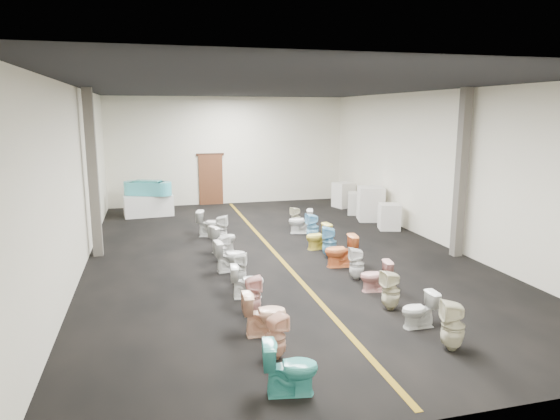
% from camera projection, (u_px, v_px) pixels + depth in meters
% --- Properties ---
extents(floor, '(16.00, 16.00, 0.00)m').
position_uv_depth(floor, '(275.00, 253.00, 13.94)').
color(floor, black).
rests_on(floor, ground).
extents(ceiling, '(16.00, 16.00, 0.00)m').
position_uv_depth(ceiling, '(275.00, 88.00, 13.07)').
color(ceiling, black).
rests_on(ceiling, ground).
extents(wall_back, '(10.00, 0.00, 10.00)m').
position_uv_depth(wall_back, '(229.00, 151.00, 21.10)').
color(wall_back, beige).
rests_on(wall_back, ground).
extents(wall_front, '(10.00, 0.00, 10.00)m').
position_uv_depth(wall_front, '(438.00, 251.00, 5.92)').
color(wall_front, beige).
rests_on(wall_front, ground).
extents(wall_left, '(0.00, 16.00, 16.00)m').
position_uv_depth(wall_left, '(78.00, 179.00, 12.27)').
color(wall_left, beige).
rests_on(wall_left, ground).
extents(wall_right, '(0.00, 16.00, 16.00)m').
position_uv_depth(wall_right, '(438.00, 168.00, 14.75)').
color(wall_right, beige).
rests_on(wall_right, ground).
extents(aisle_stripe, '(0.12, 15.60, 0.01)m').
position_uv_depth(aisle_stripe, '(275.00, 253.00, 13.94)').
color(aisle_stripe, '#7E5E12').
rests_on(aisle_stripe, floor).
extents(back_door, '(1.00, 0.10, 2.10)m').
position_uv_depth(back_door, '(211.00, 180.00, 21.08)').
color(back_door, '#562D19').
rests_on(back_door, floor).
extents(door_frame, '(1.15, 0.08, 0.10)m').
position_uv_depth(door_frame, '(210.00, 154.00, 20.88)').
color(door_frame, '#331C11').
rests_on(door_frame, back_door).
extents(column_left, '(0.25, 0.25, 4.50)m').
position_uv_depth(column_left, '(93.00, 174.00, 13.28)').
color(column_left, '#59544C').
rests_on(column_left, floor).
extents(column_right, '(0.25, 0.25, 4.50)m').
position_uv_depth(column_right, '(461.00, 174.00, 13.27)').
color(column_right, '#59544C').
rests_on(column_right, floor).
extents(display_table, '(1.86, 1.07, 0.79)m').
position_uv_depth(display_table, '(149.00, 205.00, 18.87)').
color(display_table, white).
rests_on(display_table, floor).
extents(bathtub, '(1.75, 1.16, 0.55)m').
position_uv_depth(bathtub, '(148.00, 188.00, 18.74)').
color(bathtub, '#46BECB').
rests_on(bathtub, display_table).
extents(appliance_crate_a, '(0.83, 0.83, 0.86)m').
position_uv_depth(appliance_crate_a, '(389.00, 217.00, 16.66)').
color(appliance_crate_a, silver).
rests_on(appliance_crate_a, floor).
extents(appliance_crate_b, '(1.10, 1.10, 1.22)m').
position_uv_depth(appliance_crate_b, '(371.00, 204.00, 18.03)').
color(appliance_crate_b, white).
rests_on(appliance_crate_b, floor).
extents(appliance_crate_c, '(0.97, 0.97, 0.83)m').
position_uv_depth(appliance_crate_c, '(358.00, 203.00, 19.16)').
color(appliance_crate_c, silver).
rests_on(appliance_crate_c, floor).
extents(appliance_crate_d, '(0.88, 0.88, 1.02)m').
position_uv_depth(appliance_crate_d, '(343.00, 195.00, 20.54)').
color(appliance_crate_d, silver).
rests_on(appliance_crate_d, floor).
extents(toilet_left_0, '(0.83, 0.56, 0.79)m').
position_uv_depth(toilet_left_0, '(290.00, 368.00, 6.91)').
color(toilet_left_0, teal).
rests_on(toilet_left_0, floor).
extents(toilet_left_1, '(0.44, 0.44, 0.74)m').
position_uv_depth(toilet_left_1, '(276.00, 337.00, 7.90)').
color(toilet_left_1, '#ECAD8F').
rests_on(toilet_left_1, floor).
extents(toilet_left_2, '(0.79, 0.47, 0.79)m').
position_uv_depth(toilet_left_2, '(264.00, 313.00, 8.77)').
color(toilet_left_2, '#FFC4A0').
rests_on(toilet_left_2, floor).
extents(toilet_left_3, '(0.37, 0.36, 0.77)m').
position_uv_depth(toilet_left_3, '(252.00, 296.00, 9.64)').
color(toilet_left_3, '#DA9D96').
rests_on(toilet_left_3, floor).
extents(toilet_left_4, '(0.74, 0.48, 0.71)m').
position_uv_depth(toilet_left_4, '(247.00, 281.00, 10.54)').
color(toilet_left_4, white).
rests_on(toilet_left_4, floor).
extents(toilet_left_5, '(0.42, 0.41, 0.73)m').
position_uv_depth(toilet_left_5, '(239.00, 269.00, 11.35)').
color(toilet_left_5, silver).
rests_on(toilet_left_5, floor).
extents(toilet_left_6, '(0.82, 0.52, 0.79)m').
position_uv_depth(toilet_left_6, '(230.00, 256.00, 12.28)').
color(toilet_left_6, white).
rests_on(toilet_left_6, floor).
extents(toilet_left_7, '(0.40, 0.40, 0.68)m').
position_uv_depth(toilet_left_7, '(223.00, 248.00, 13.13)').
color(toilet_left_7, silver).
rests_on(toilet_left_7, floor).
extents(toilet_left_8, '(0.87, 0.70, 0.77)m').
position_uv_depth(toilet_left_8, '(223.00, 238.00, 13.97)').
color(toilet_left_8, silver).
rests_on(toilet_left_8, floor).
extents(toilet_left_9, '(0.49, 0.48, 0.84)m').
position_uv_depth(toilet_left_9, '(221.00, 229.00, 14.93)').
color(toilet_left_9, silver).
rests_on(toilet_left_9, floor).
extents(toilet_left_10, '(0.91, 0.69, 0.83)m').
position_uv_depth(toilet_left_10, '(210.00, 223.00, 15.73)').
color(toilet_left_10, silver).
rests_on(toilet_left_10, floor).
extents(toilet_right_0, '(0.48, 0.48, 0.85)m').
position_uv_depth(toilet_right_0, '(453.00, 326.00, 8.19)').
color(toilet_right_0, beige).
rests_on(toilet_right_0, floor).
extents(toilet_right_1, '(0.66, 0.38, 0.67)m').
position_uv_depth(toilet_right_1, '(419.00, 310.00, 9.07)').
color(toilet_right_1, silver).
rests_on(toilet_right_1, floor).
extents(toilet_right_2, '(0.39, 0.38, 0.80)m').
position_uv_depth(toilet_right_2, '(391.00, 290.00, 9.87)').
color(toilet_right_2, beige).
rests_on(toilet_right_2, floor).
extents(toilet_right_3, '(0.73, 0.48, 0.69)m').
position_uv_depth(toilet_right_3, '(376.00, 276.00, 10.90)').
color(toilet_right_3, '#E49F99').
rests_on(toilet_right_3, floor).
extents(toilet_right_4, '(0.41, 0.41, 0.77)m').
position_uv_depth(toilet_right_4, '(357.00, 264.00, 11.65)').
color(toilet_right_4, silver).
rests_on(toilet_right_4, floor).
extents(toilet_right_5, '(0.84, 0.52, 0.83)m').
position_uv_depth(toilet_right_5, '(341.00, 251.00, 12.63)').
color(toilet_right_5, orange).
rests_on(toilet_right_5, floor).
extents(toilet_right_6, '(0.49, 0.49, 0.86)m').
position_uv_depth(toilet_right_6, '(329.00, 242.00, 13.42)').
color(toilet_right_6, '#68B2DA').
rests_on(toilet_right_6, floor).
extents(toilet_right_7, '(0.77, 0.51, 0.73)m').
position_uv_depth(toilet_right_7, '(318.00, 237.00, 14.27)').
color(toilet_right_7, '#F3DC52').
rests_on(toilet_right_7, floor).
extents(toilet_right_8, '(0.40, 0.39, 0.84)m').
position_uv_depth(toilet_right_8, '(313.00, 227.00, 15.21)').
color(toilet_right_8, '#85CDF6').
rests_on(toilet_right_8, floor).
extents(toilet_right_9, '(0.87, 0.64, 0.80)m').
position_uv_depth(toilet_right_9, '(301.00, 221.00, 16.13)').
color(toilet_right_9, white).
rests_on(toilet_right_9, floor).
extents(toilet_right_10, '(0.41, 0.40, 0.70)m').
position_uv_depth(toilet_right_10, '(296.00, 217.00, 16.97)').
color(toilet_right_10, beige).
rests_on(toilet_right_10, floor).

